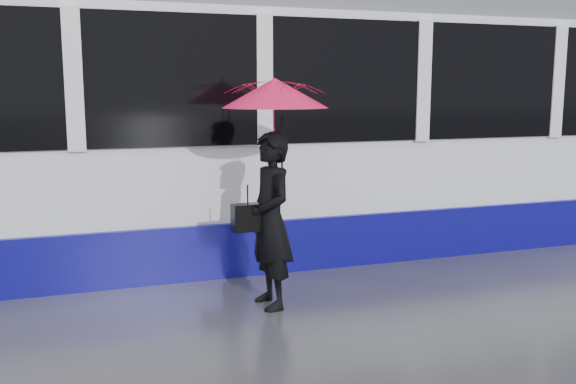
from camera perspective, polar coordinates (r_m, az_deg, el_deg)
name	(u,v)px	position (r m, az deg, el deg)	size (l,w,h in m)	color
ground	(324,306)	(6.40, 3.21, -10.11)	(90.00, 90.00, 0.00)	#2C2C31
rails	(254,247)	(8.67, -3.08, -4.89)	(34.00, 1.51, 0.02)	#3F3D38
tram	(274,125)	(8.51, -1.29, 5.96)	(26.00, 2.56, 3.35)	white
woman	(270,221)	(6.19, -1.57, -2.55)	(0.63, 0.41, 1.71)	black
umbrella	(275,114)	(6.08, -1.16, 6.95)	(1.09, 1.09, 1.16)	#F11473
handbag	(248,217)	(6.14, -3.59, -2.27)	(0.32, 0.16, 0.45)	black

